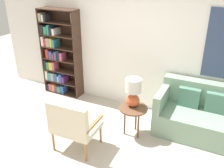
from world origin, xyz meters
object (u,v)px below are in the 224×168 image
(couch, at_px, (214,119))
(side_table, at_px, (133,111))
(bookshelf, at_px, (58,56))
(table_lamp, at_px, (133,91))
(armchair, at_px, (72,123))

(couch, height_order, side_table, couch)
(bookshelf, xyz_separation_m, couch, (3.30, -0.24, -0.53))
(couch, relative_size, table_lamp, 3.78)
(bookshelf, height_order, couch, bookshelf)
(bookshelf, bearing_deg, armchair, -48.00)
(side_table, height_order, table_lamp, table_lamp)
(table_lamp, bearing_deg, couch, 21.66)
(table_lamp, bearing_deg, side_table, -55.18)
(bookshelf, height_order, table_lamp, bookshelf)
(side_table, bearing_deg, armchair, -129.80)
(couch, distance_m, table_lamp, 1.42)
(table_lamp, bearing_deg, armchair, -126.36)
(bookshelf, distance_m, side_table, 2.27)
(side_table, relative_size, table_lamp, 1.05)
(bookshelf, xyz_separation_m, table_lamp, (2.05, -0.73, -0.08))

